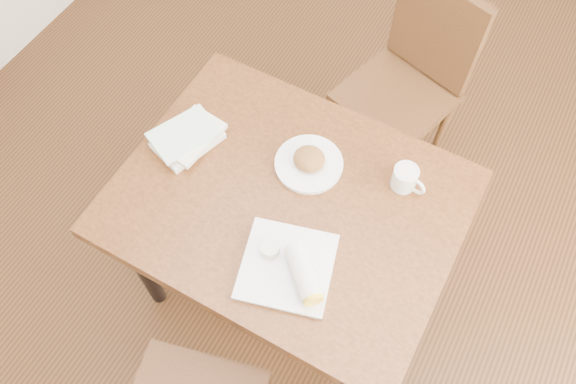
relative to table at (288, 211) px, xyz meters
The scene contains 7 objects.
ground 0.67m from the table, ahead, with size 4.00×5.00×0.01m, color #472814.
table is the anchor object (origin of this frame).
chair_far 0.89m from the table, 82.81° to the left, with size 0.52×0.52×0.95m.
plate_scone 0.18m from the table, 90.58° to the left, with size 0.23×0.23×0.07m.
coffee_mug 0.41m from the table, 37.21° to the left, with size 0.12×0.08×0.08m.
plate_burrito 0.28m from the table, 58.32° to the right, with size 0.34×0.34×0.09m.
book_stack 0.43m from the table, behind, with size 0.23×0.27×0.06m.
Camera 1 is at (0.43, -0.78, 2.37)m, focal length 35.00 mm.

